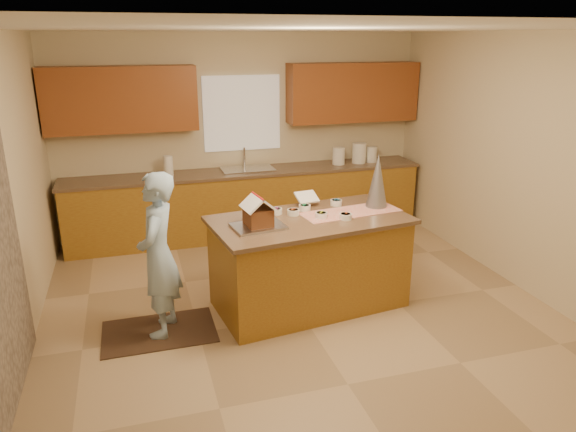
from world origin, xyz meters
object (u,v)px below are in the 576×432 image
object	(u,v)px
island_base	(309,264)
tinsel_tree	(377,181)
gingerbread_house	(258,214)
boy	(158,255)

from	to	relation	value
island_base	tinsel_tree	bearing A→B (deg)	3.67
tinsel_tree	gingerbread_house	bearing A→B (deg)	-168.19
boy	gingerbread_house	world-z (taller)	boy
tinsel_tree	boy	bearing A→B (deg)	-172.89
tinsel_tree	gingerbread_house	xyz separation A→B (m)	(-1.34, -0.28, -0.15)
gingerbread_house	boy	bearing A→B (deg)	-179.83
tinsel_tree	boy	distance (m)	2.32
gingerbread_house	island_base	bearing A→B (deg)	12.71
island_base	tinsel_tree	distance (m)	1.11
tinsel_tree	island_base	bearing A→B (deg)	-168.82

